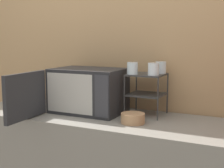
% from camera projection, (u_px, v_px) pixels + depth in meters
% --- Properties ---
extents(wall_back, '(8.00, 0.06, 2.60)m').
position_uv_depth(wall_back, '(114.00, 57.00, 2.61)').
color(wall_back, tan).
rests_on(wall_back, ground_plane).
extents(microwave, '(0.57, 0.79, 0.34)m').
position_uv_depth(microwave, '(85.00, 91.00, 2.39)').
color(microwave, '#262628').
rests_on(microwave, counter).
extents(dish_rack, '(0.26, 0.25, 0.31)m').
position_uv_depth(dish_rack, '(146.00, 85.00, 2.31)').
color(dish_rack, '#333333').
rests_on(dish_rack, counter).
extents(glass_front_left, '(0.08, 0.08, 0.09)m').
position_uv_depth(glass_front_left, '(132.00, 68.00, 2.25)').
color(glass_front_left, silver).
rests_on(glass_front_left, dish_rack).
extents(glass_back_right, '(0.08, 0.08, 0.09)m').
position_uv_depth(glass_back_right, '(161.00, 67.00, 2.32)').
color(glass_back_right, silver).
rests_on(glass_back_right, dish_rack).
extents(glass_front_right, '(0.08, 0.08, 0.09)m').
position_uv_depth(glass_front_right, '(153.00, 69.00, 2.19)').
color(glass_front_right, silver).
rests_on(glass_front_right, dish_rack).
extents(bowl, '(0.16, 0.16, 0.07)m').
position_uv_depth(bowl, '(133.00, 118.00, 2.10)').
color(bowl, '#AD7F56').
rests_on(bowl, counter).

